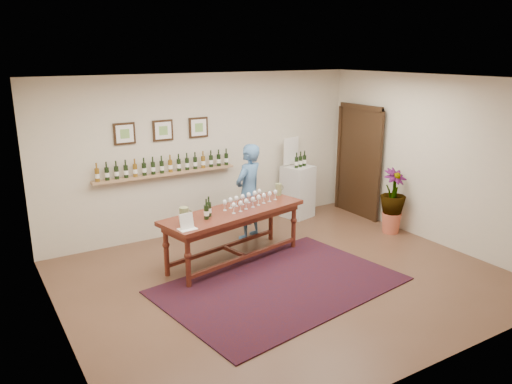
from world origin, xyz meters
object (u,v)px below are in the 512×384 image
tasting_table (234,218)px  display_pedestal (298,191)px  potted_plant (393,201)px  person (249,192)px

tasting_table → display_pedestal: size_ratio=2.41×
potted_plant → display_pedestal: bearing=118.9°
tasting_table → potted_plant: bearing=-18.9°
tasting_table → display_pedestal: (2.12, 1.27, -0.20)m
tasting_table → display_pedestal: display_pedestal is taller
person → potted_plant: bearing=131.0°
display_pedestal → person: person is taller
tasting_table → person: 1.03m
potted_plant → person: person is taller
display_pedestal → person: 1.54m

